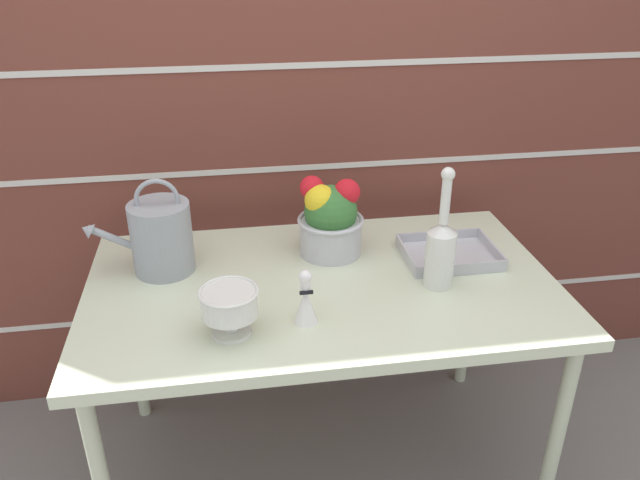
{
  "coord_description": "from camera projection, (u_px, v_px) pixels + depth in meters",
  "views": [
    {
      "loc": [
        -0.26,
        -1.59,
        1.7
      ],
      "look_at": [
        0.0,
        0.04,
        0.86
      ],
      "focal_mm": 35.0,
      "sensor_mm": 36.0,
      "label": 1
    }
  ],
  "objects": [
    {
      "name": "glass_decanter",
      "position": [
        441.0,
        249.0,
        1.8
      ],
      "size": [
        0.09,
        0.09,
        0.37
      ],
      "color": "silver",
      "rests_on": "patio_table"
    },
    {
      "name": "figurine_vase",
      "position": [
        306.0,
        301.0,
        1.66
      ],
      "size": [
        0.07,
        0.07,
        0.16
      ],
      "color": "white",
      "rests_on": "patio_table"
    },
    {
      "name": "flower_planter",
      "position": [
        330.0,
        219.0,
        1.99
      ],
      "size": [
        0.21,
        0.21,
        0.26
      ],
      "color": "#BCBCC1",
      "rests_on": "patio_table"
    },
    {
      "name": "wire_tray",
      "position": [
        449.0,
        255.0,
        2.0
      ],
      "size": [
        0.3,
        0.24,
        0.04
      ],
      "color": "#B7B7BC",
      "rests_on": "patio_table"
    },
    {
      "name": "crystal_pedestal_bowl",
      "position": [
        229.0,
        305.0,
        1.6
      ],
      "size": [
        0.16,
        0.16,
        0.13
      ],
      "color": "silver",
      "rests_on": "patio_table"
    },
    {
      "name": "ground_plane",
      "position": [
        322.0,
        461.0,
        2.21
      ],
      "size": [
        12.0,
        12.0,
        0.0
      ],
      "primitive_type": "plane",
      "color": "slate"
    },
    {
      "name": "patio_table",
      "position": [
        322.0,
        299.0,
        1.9
      ],
      "size": [
        1.4,
        0.82,
        0.74
      ],
      "color": "beige",
      "rests_on": "ground_plane"
    },
    {
      "name": "watering_can",
      "position": [
        161.0,
        237.0,
        1.89
      ],
      "size": [
        0.33,
        0.18,
        0.3
      ],
      "color": "#93999E",
      "rests_on": "patio_table"
    },
    {
      "name": "brick_wall",
      "position": [
        298.0,
        115.0,
        2.19
      ],
      "size": [
        3.6,
        0.08,
        2.2
      ],
      "color": "brown",
      "rests_on": "ground_plane"
    }
  ]
}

